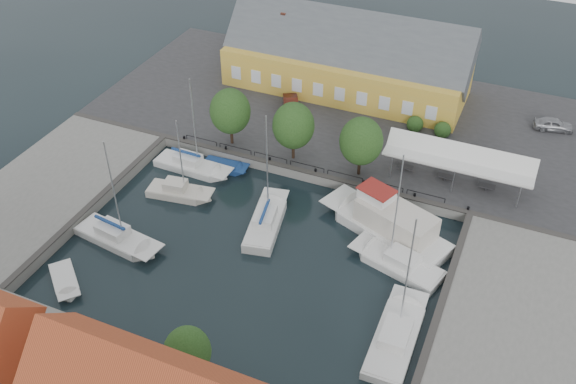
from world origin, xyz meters
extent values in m
plane|color=black|center=(0.00, 0.00, 0.00)|extent=(140.00, 140.00, 0.00)
cube|color=#2D2D30|center=(0.00, 23.00, 0.50)|extent=(56.00, 26.00, 1.00)
cube|color=slate|center=(-22.00, -2.00, 0.50)|extent=(12.00, 24.00, 1.00)
cube|color=slate|center=(22.00, -2.00, 0.50)|extent=(12.00, 24.00, 1.00)
cube|color=#383533|center=(0.00, 10.30, 1.06)|extent=(56.00, 0.60, 0.12)
cube|color=#383533|center=(-16.30, -2.00, 1.06)|extent=(0.60, 24.00, 0.12)
cube|color=#383533|center=(16.30, -2.00, 1.06)|extent=(0.60, 24.00, 0.12)
cylinder|color=black|center=(-14.00, 10.60, 1.20)|extent=(0.24, 0.24, 0.40)
cylinder|color=black|center=(-9.00, 10.60, 1.20)|extent=(0.24, 0.24, 0.40)
cylinder|color=black|center=(-4.00, 10.60, 1.20)|extent=(0.24, 0.24, 0.40)
cylinder|color=black|center=(1.00, 10.60, 1.20)|extent=(0.24, 0.24, 0.40)
cylinder|color=black|center=(6.00, 10.60, 1.20)|extent=(0.24, 0.24, 0.40)
cylinder|color=black|center=(11.00, 10.60, 1.20)|extent=(0.24, 0.24, 0.40)
cylinder|color=black|center=(16.00, 10.60, 1.20)|extent=(0.24, 0.24, 0.40)
cube|color=gold|center=(-2.00, 28.00, 3.25)|extent=(28.00, 10.00, 4.50)
cube|color=#474C51|center=(-2.00, 28.00, 6.75)|extent=(28.56, 7.60, 7.60)
cube|color=gold|center=(-12.00, 34.00, 2.75)|extent=(6.00, 6.00, 3.50)
cube|color=brown|center=(-10.00, 28.00, 8.60)|extent=(0.60, 0.60, 1.20)
cube|color=white|center=(14.00, 14.50, 3.70)|extent=(14.00, 4.00, 0.25)
cylinder|color=silver|center=(8.00, 12.70, 2.35)|extent=(0.10, 0.10, 2.70)
cylinder|color=silver|center=(8.00, 16.30, 2.35)|extent=(0.10, 0.10, 2.70)
cylinder|color=silver|center=(14.00, 12.70, 2.35)|extent=(0.10, 0.10, 2.70)
cylinder|color=silver|center=(14.00, 16.30, 2.35)|extent=(0.10, 0.10, 2.70)
cylinder|color=silver|center=(20.00, 12.70, 2.35)|extent=(0.10, 0.10, 2.70)
cylinder|color=silver|center=(20.00, 16.30, 2.35)|extent=(0.10, 0.10, 2.70)
cylinder|color=black|center=(-9.00, 12.00, 2.05)|extent=(0.30, 0.30, 2.10)
ellipsoid|color=#1E4117|center=(-9.00, 12.00, 4.88)|extent=(4.20, 4.20, 4.83)
cylinder|color=black|center=(-2.00, 12.00, 2.05)|extent=(0.30, 0.30, 2.10)
ellipsoid|color=#1E4117|center=(-2.00, 12.00, 4.88)|extent=(4.20, 4.20, 4.83)
cylinder|color=black|center=(5.00, 12.00, 2.05)|extent=(0.30, 0.30, 2.10)
ellipsoid|color=#1E4117|center=(5.00, 12.00, 4.88)|extent=(4.20, 4.20, 4.83)
imported|color=#95979C|center=(21.79, 28.07, 1.71)|extent=(4.42, 2.46, 1.42)
imported|color=#521C12|center=(-5.86, 20.46, 1.76)|extent=(3.53, 4.86, 1.52)
cube|color=white|center=(-0.48, 1.82, 0.15)|extent=(3.87, 7.23, 1.50)
cube|color=white|center=(-0.65, 2.66, 0.94)|extent=(4.04, 8.55, 0.08)
cube|color=white|center=(-0.51, 1.99, 1.40)|extent=(2.25, 3.03, 0.90)
cylinder|color=silver|center=(-0.75, 3.17, 6.04)|extent=(0.12, 0.12, 10.29)
cube|color=navy|center=(-0.48, 1.82, 2.15)|extent=(0.89, 3.40, 0.22)
cube|color=white|center=(10.54, 5.44, 0.10)|extent=(10.93, 7.27, 1.80)
cube|color=white|center=(9.34, 5.90, 1.04)|extent=(12.78, 7.87, 0.08)
cube|color=beige|center=(10.54, 5.44, 2.10)|extent=(7.74, 5.58, 2.20)
cube|color=white|center=(8.39, 6.27, 3.50)|extent=(3.39, 2.98, 1.20)
cube|color=maroon|center=(8.39, 6.27, 4.15)|extent=(3.67, 3.18, 0.10)
cube|color=white|center=(12.39, 1.82, 0.05)|extent=(7.21, 4.56, 1.30)
cube|color=white|center=(11.59, 2.05, 0.74)|extent=(8.47, 4.82, 0.08)
cube|color=white|center=(12.23, 1.87, 1.20)|extent=(3.10, 2.58, 0.90)
cylinder|color=silver|center=(11.11, 2.19, 5.93)|extent=(0.12, 0.12, 10.46)
cube|color=white|center=(13.87, -6.32, 0.05)|extent=(3.13, 7.60, 1.30)
cube|color=white|center=(13.86, -5.38, 0.74)|extent=(3.03, 9.11, 0.08)
cube|color=white|center=(13.87, -6.13, 1.20)|extent=(2.09, 3.06, 0.90)
cylinder|color=silver|center=(13.85, -4.81, 5.98)|extent=(0.12, 0.12, 10.55)
cube|color=white|center=(-11.82, 7.39, 0.05)|extent=(6.80, 2.64, 1.30)
cube|color=white|center=(-10.98, 7.36, 0.74)|extent=(8.14, 2.58, 0.08)
cube|color=white|center=(-11.65, 7.39, 1.20)|extent=(2.74, 1.73, 0.90)
cylinder|color=silver|center=(-10.47, 7.35, 5.60)|extent=(0.12, 0.12, 9.80)
cube|color=navy|center=(-11.82, 7.39, 1.95)|extent=(3.37, 0.33, 0.22)
cube|color=beige|center=(-10.65, 3.05, 0.05)|extent=(5.51, 3.01, 1.30)
cube|color=beige|center=(-10.00, 3.15, 0.74)|extent=(6.54, 3.07, 0.08)
cube|color=beige|center=(-10.52, 3.07, 1.20)|extent=(2.30, 1.83, 0.90)
cylinder|color=silver|center=(-9.61, 3.20, 4.63)|extent=(0.12, 0.12, 7.86)
cube|color=white|center=(-12.38, -4.70, 0.05)|extent=(7.24, 3.59, 1.30)
cube|color=white|center=(-11.52, -4.82, 0.74)|extent=(8.60, 3.68, 0.08)
cube|color=white|center=(-12.21, -4.72, 1.20)|extent=(3.00, 2.17, 0.90)
cylinder|color=silver|center=(-11.01, -4.89, 5.80)|extent=(0.12, 0.12, 10.20)
cube|color=navy|center=(-12.38, -4.70, 1.95)|extent=(3.47, 0.70, 0.22)
cube|color=white|center=(-13.08, -10.54, 0.05)|extent=(4.13, 3.92, 0.90)
cube|color=white|center=(-12.72, -10.86, 0.54)|extent=(4.67, 4.37, 0.08)
cube|color=navy|center=(-8.66, 8.86, 0.05)|extent=(3.99, 2.17, 0.80)
cube|color=navy|center=(-8.18, 8.89, 0.49)|extent=(4.77, 2.13, 0.08)
cube|color=brown|center=(1.00, -23.00, 11.40)|extent=(0.70, 0.70, 1.00)
camera|label=1|loc=(18.77, -37.63, 38.44)|focal=40.00mm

